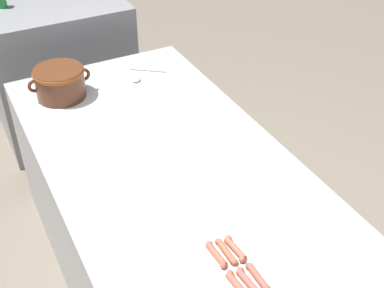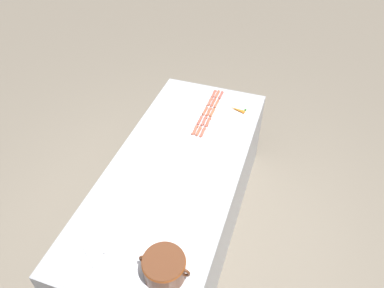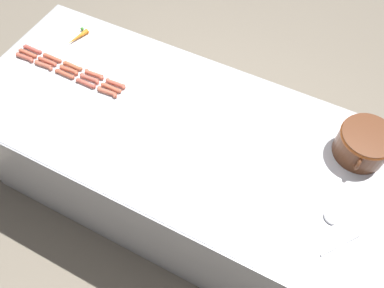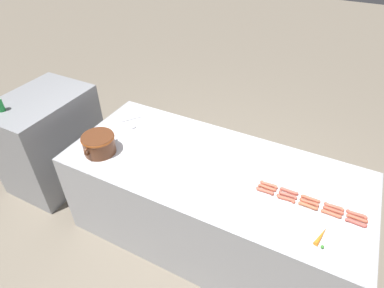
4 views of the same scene
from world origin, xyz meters
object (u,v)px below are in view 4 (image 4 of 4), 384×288
(back_cabinet, at_px, (50,140))
(carrot, at_px, (321,236))
(hot_dog_14, at_px, (269,185))
(hot_dog_13, at_px, (289,191))
(hot_dog_1, at_px, (331,214))
(hot_dog_2, at_px, (308,206))
(hot_dog_7, at_px, (309,202))
(hot_dog_11, at_px, (334,207))
(bean_pot, at_px, (99,143))
(hot_dog_12, at_px, (310,199))
(hot_dog_3, at_px, (286,199))
(hot_dog_8, at_px, (288,195))
(serving_spoon, at_px, (133,124))
(hot_dog_10, at_px, (357,214))
(hot_dog_5, at_px, (357,218))
(hot_dog_9, at_px, (267,188))
(hot_dog_0, at_px, (356,223))
(soda_can, at_px, (0,105))

(back_cabinet, height_order, carrot, back_cabinet)
(hot_dog_14, bearing_deg, hot_dog_13, -89.28)
(hot_dog_1, distance_m, hot_dog_2, 0.16)
(hot_dog_7, height_order, hot_dog_11, same)
(bean_pot, bearing_deg, hot_dog_12, -81.36)
(hot_dog_3, xyz_separation_m, hot_dog_13, (0.08, -0.00, 0.00))
(hot_dog_8, distance_m, serving_spoon, 1.58)
(back_cabinet, height_order, hot_dog_10, back_cabinet)
(hot_dog_11, bearing_deg, serving_spoon, 83.70)
(hot_dog_5, relative_size, hot_dog_9, 1.00)
(hot_dog_7, distance_m, carrot, 0.29)
(hot_dog_0, xyz_separation_m, serving_spoon, (0.29, 2.03, -0.01))
(hot_dog_1, bearing_deg, serving_spoon, 81.44)
(hot_dog_1, distance_m, carrot, 0.23)
(hot_dog_1, relative_size, hot_dog_14, 1.00)
(hot_dog_7, bearing_deg, hot_dog_12, -1.29)
(hot_dog_3, relative_size, bean_pot, 0.40)
(back_cabinet, relative_size, hot_dog_13, 7.46)
(hot_dog_8, xyz_separation_m, hot_dog_12, (0.04, -0.15, 0.00))
(hot_dog_7, relative_size, hot_dog_8, 1.00)
(hot_dog_13, distance_m, soda_can, 2.66)
(back_cabinet, height_order, hot_dog_12, back_cabinet)
(serving_spoon, xyz_separation_m, carrot, (-0.51, -1.84, 0.01))
(hot_dog_12, bearing_deg, soda_can, 97.12)
(hot_dog_9, bearing_deg, hot_dog_10, -86.78)
(hot_dog_9, bearing_deg, hot_dog_14, -4.39)
(hot_dog_3, relative_size, hot_dog_8, 1.00)
(hot_dog_8, height_order, hot_dog_13, same)
(hot_dog_5, bearing_deg, hot_dog_14, 86.44)
(hot_dog_7, distance_m, hot_dog_8, 0.15)
(hot_dog_3, bearing_deg, hot_dog_12, -63.59)
(serving_spoon, bearing_deg, hot_dog_12, -96.86)
(hot_dog_2, xyz_separation_m, hot_dog_12, (0.08, -0.00, 0.00))
(serving_spoon, bearing_deg, back_cabinet, 104.34)
(hot_dog_2, height_order, hot_dog_5, same)
(hot_dog_14, distance_m, serving_spoon, 1.42)
(hot_dog_0, xyz_separation_m, soda_can, (-0.27, 3.10, 0.21))
(hot_dog_3, distance_m, hot_dog_14, 0.17)
(hot_dog_8, distance_m, hot_dog_11, 0.32)
(hot_dog_3, bearing_deg, hot_dog_14, 61.42)
(hot_dog_1, bearing_deg, hot_dog_10, -64.60)
(back_cabinet, bearing_deg, hot_dog_10, -89.20)
(back_cabinet, height_order, hot_dog_9, back_cabinet)
(serving_spoon, bearing_deg, hot_dog_13, -97.41)
(hot_dog_2, distance_m, carrot, 0.26)
(hot_dog_3, bearing_deg, carrot, -127.88)
(hot_dog_7, relative_size, soda_can, 1.12)
(hot_dog_3, xyz_separation_m, hot_dog_9, (0.04, 0.15, 0.00))
(hot_dog_1, relative_size, bean_pot, 0.40)
(back_cabinet, relative_size, hot_dog_0, 7.46)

